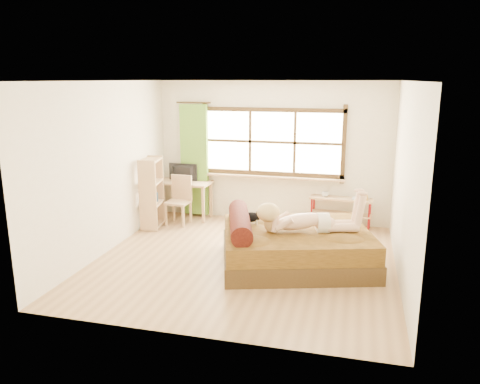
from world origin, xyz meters
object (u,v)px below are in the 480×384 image
(pipe_shelf, at_px, (341,206))
(bookshelf, at_px, (152,193))
(kitten, at_px, (251,216))
(bed, at_px, (293,245))
(woman, at_px, (307,210))
(chair, at_px, (180,197))
(desk, at_px, (181,186))

(pipe_shelf, distance_m, bookshelf, 3.55)
(kitten, distance_m, pipe_shelf, 2.30)
(bed, bearing_deg, woman, -26.34)
(bed, height_order, woman, woman)
(bed, bearing_deg, pipe_shelf, 55.90)
(chair, bearing_deg, bookshelf, -136.39)
(kitten, bearing_deg, pipe_shelf, 38.82)
(desk, distance_m, pipe_shelf, 3.14)
(bookshelf, bearing_deg, desk, 58.30)
(chair, bearing_deg, bed, -29.73)
(bed, relative_size, kitten, 7.91)
(chair, xyz_separation_m, pipe_shelf, (3.03, 0.48, -0.10))
(kitten, relative_size, bookshelf, 0.25)
(bed, distance_m, chair, 2.85)
(chair, bearing_deg, pipe_shelf, 11.63)
(kitten, xyz_separation_m, bookshelf, (-2.14, 1.04, -0.01))
(bed, relative_size, desk, 2.13)
(kitten, bearing_deg, bed, -26.40)
(bed, distance_m, kitten, 0.78)
(woman, height_order, kitten, woman)
(woman, bearing_deg, desk, 128.09)
(woman, xyz_separation_m, bookshelf, (-3.01, 1.19, -0.20))
(woman, xyz_separation_m, kitten, (-0.87, 0.15, -0.20))
(chair, relative_size, pipe_shelf, 0.80)
(bed, xyz_separation_m, woman, (0.20, -0.03, 0.57))
(bed, relative_size, pipe_shelf, 2.21)
(bookshelf, bearing_deg, chair, 32.36)
(desk, bearing_deg, chair, -71.56)
(bed, xyz_separation_m, chair, (-2.40, 1.52, 0.22))
(desk, height_order, chair, chair)
(bed, relative_size, woman, 1.70)
(bed, xyz_separation_m, kitten, (-0.67, 0.12, 0.38))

